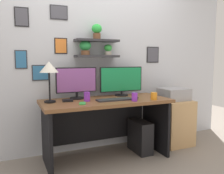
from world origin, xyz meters
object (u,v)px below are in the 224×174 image
object	(u,v)px
monitor_right	(121,81)
coffee_mug	(154,96)
cell_phone	(82,103)
desk	(105,116)
computer_mouse	(136,97)
drawer_cabinet	(173,122)
scissors_tray	(68,101)
pen_cup	(135,97)
keyboard	(115,100)
monitor_left	(77,82)
water_cup	(87,97)
desk_lamp	(49,69)
printer	(174,94)
computer_tower_right	(140,136)

from	to	relation	value
monitor_right	coffee_mug	distance (m)	0.53
monitor_right	cell_phone	size ratio (longest dim) A/B	4.40
desk	computer_mouse	world-z (taller)	computer_mouse
drawer_cabinet	scissors_tray	bearing A→B (deg)	-178.13
cell_phone	scissors_tray	distance (m)	0.23
computer_mouse	pen_cup	world-z (taller)	pen_cup
cell_phone	keyboard	bearing A→B (deg)	25.79
monitor_left	desk	bearing A→B (deg)	-27.65
desk	water_cup	bearing A→B (deg)	-165.28
desk_lamp	printer	world-z (taller)	desk_lamp
printer	monitor_left	bearing A→B (deg)	175.51
keyboard	computer_tower_right	size ratio (longest dim) A/B	1.04
monitor_right	desk	bearing A→B (deg)	-152.32
coffee_mug	cell_phone	bearing A→B (deg)	174.48
desk	keyboard	bearing A→B (deg)	-63.65
keyboard	computer_mouse	xyz separation A→B (m)	(0.30, 0.02, 0.01)
desk	computer_mouse	xyz separation A→B (m)	(0.38, -0.13, 0.23)
computer_tower_right	drawer_cabinet	bearing A→B (deg)	8.01
computer_mouse	coffee_mug	xyz separation A→B (m)	(0.16, -0.16, 0.03)
cell_phone	pen_cup	distance (m)	0.63
monitor_left	cell_phone	bearing A→B (deg)	-95.44
monitor_right	drawer_cabinet	distance (m)	1.02
cell_phone	water_cup	world-z (taller)	water_cup
computer_mouse	printer	world-z (taller)	printer
monitor_left	scissors_tray	size ratio (longest dim) A/B	4.31
scissors_tray	computer_tower_right	xyz separation A→B (m)	(0.97, -0.03, -0.55)
printer	computer_mouse	bearing A→B (deg)	-166.08
desk	scissors_tray	world-z (taller)	scissors_tray
pen_cup	scissors_tray	distance (m)	0.79
cell_phone	monitor_left	bearing A→B (deg)	102.86
coffee_mug	water_cup	distance (m)	0.82
desk	desk_lamp	distance (m)	0.89
computer_mouse	coffee_mug	world-z (taller)	coffee_mug
monitor_left	desk_lamp	world-z (taller)	desk_lamp
desk	coffee_mug	xyz separation A→B (m)	(0.54, -0.29, 0.26)
computer_mouse	drawer_cabinet	size ratio (longest dim) A/B	0.14
computer_mouse	monitor_left	bearing A→B (deg)	156.93
water_cup	monitor_right	bearing A→B (deg)	22.19
cell_phone	drawer_cabinet	size ratio (longest dim) A/B	0.21
monitor_right	desk_lamp	distance (m)	1.00
keyboard	monitor_left	bearing A→B (deg)	141.16
desk	drawer_cabinet	bearing A→B (deg)	2.67
desk	desk_lamp	bearing A→B (deg)	177.95
pen_cup	water_cup	xyz separation A→B (m)	(-0.52, 0.21, 0.01)
desk_lamp	pen_cup	bearing A→B (deg)	-17.89
scissors_tray	printer	size ratio (longest dim) A/B	0.32
coffee_mug	water_cup	xyz separation A→B (m)	(-0.79, 0.22, 0.01)
scissors_tray	computer_mouse	bearing A→B (deg)	-8.78
drawer_cabinet	printer	bearing A→B (deg)	-90.00
desk	computer_mouse	distance (m)	0.46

